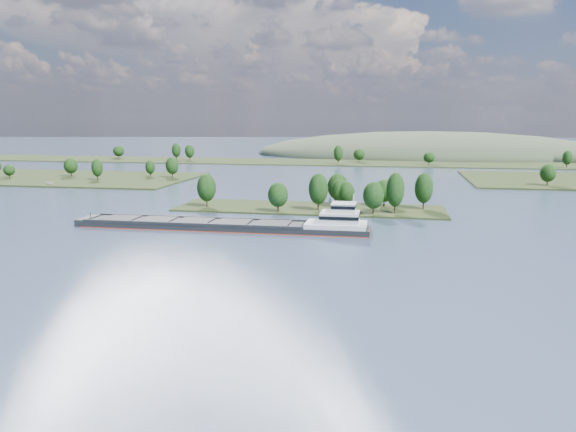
# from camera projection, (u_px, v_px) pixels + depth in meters

# --- Properties ---
(ground) EXTENTS (1800.00, 1800.00, 0.00)m
(ground) POSITION_uv_depth(u_px,v_px,m) (276.00, 244.00, 152.95)
(ground) COLOR #35455B
(ground) RESTS_ON ground
(tree_island) EXTENTS (100.00, 30.48, 15.72)m
(tree_island) POSITION_uv_depth(u_px,v_px,m) (327.00, 198.00, 208.25)
(tree_island) COLOR black
(tree_island) RESTS_ON ground
(back_shoreline) EXTENTS (900.00, 60.00, 15.44)m
(back_shoreline) POSITION_uv_depth(u_px,v_px,m) (365.00, 162.00, 421.84)
(back_shoreline) COLOR black
(back_shoreline) RESTS_ON ground
(hill_west) EXTENTS (320.00, 160.00, 44.00)m
(hill_west) POSITION_uv_depth(u_px,v_px,m) (428.00, 156.00, 509.25)
(hill_west) COLOR #384630
(hill_west) RESTS_ON ground
(cargo_barge) EXTENTS (92.58, 12.45, 12.50)m
(cargo_barge) POSITION_uv_depth(u_px,v_px,m) (241.00, 224.00, 172.23)
(cargo_barge) COLOR black
(cargo_barge) RESTS_ON ground
(motorboat) EXTENTS (6.63, 4.81, 2.41)m
(motorboat) POSITION_uv_depth(u_px,v_px,m) (50.00, 183.00, 283.10)
(motorboat) COLOR silver
(motorboat) RESTS_ON ground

